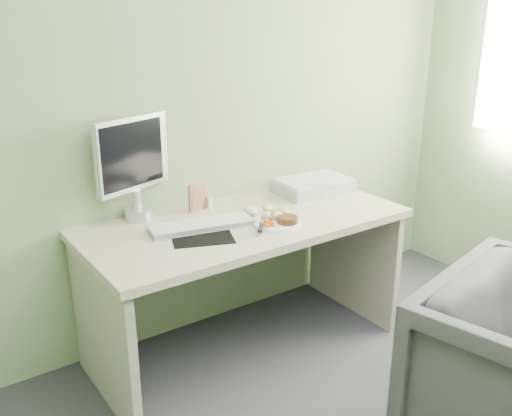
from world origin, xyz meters
TOP-DOWN VIEW (x-y plane):
  - wall_back at (0.00, 2.00)m, footprint 3.50×0.00m
  - desk at (0.00, 1.62)m, footprint 1.60×0.75m
  - plate at (0.09, 1.48)m, footprint 0.24×0.24m
  - steak at (0.13, 1.44)m, footprint 0.12×0.12m
  - potato_pile at (0.13, 1.54)m, footprint 0.13×0.10m
  - carrot_heap at (0.03, 1.46)m, footprint 0.06×0.06m
  - steak_knife at (-0.02, 1.46)m, footprint 0.16×0.19m
  - mousepad at (-0.28, 1.55)m, footprint 0.34×0.32m
  - keyboard at (-0.23, 1.64)m, footprint 0.51×0.24m
  - computer_mouse at (0.07, 1.67)m, footprint 0.07×0.12m
  - photo_frame at (-0.12, 1.87)m, footprint 0.12×0.04m
  - eyedrop_bottle at (-0.06, 1.86)m, footprint 0.03×0.03m
  - scanner at (0.57, 1.78)m, footprint 0.43×0.30m
  - monitor at (-0.43, 1.94)m, footprint 0.41×0.17m

SIDE VIEW (x-z plane):
  - desk at x=0.00m, z-range 0.18..0.91m
  - mousepad at x=-0.28m, z-range 0.73..0.73m
  - plate at x=0.09m, z-range 0.73..0.74m
  - keyboard at x=-0.23m, z-range 0.74..0.76m
  - computer_mouse at x=0.07m, z-range 0.73..0.77m
  - steak_knife at x=-0.02m, z-range 0.75..0.76m
  - steak at x=0.13m, z-range 0.74..0.77m
  - carrot_heap at x=0.03m, z-range 0.74..0.78m
  - scanner at x=0.57m, z-range 0.73..0.79m
  - eyedrop_bottle at x=-0.06m, z-range 0.73..0.80m
  - potato_pile at x=0.13m, z-range 0.74..0.80m
  - photo_frame at x=-0.12m, z-range 0.73..0.87m
  - monitor at x=-0.43m, z-range 0.76..1.27m
  - wall_back at x=0.00m, z-range -0.40..3.10m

